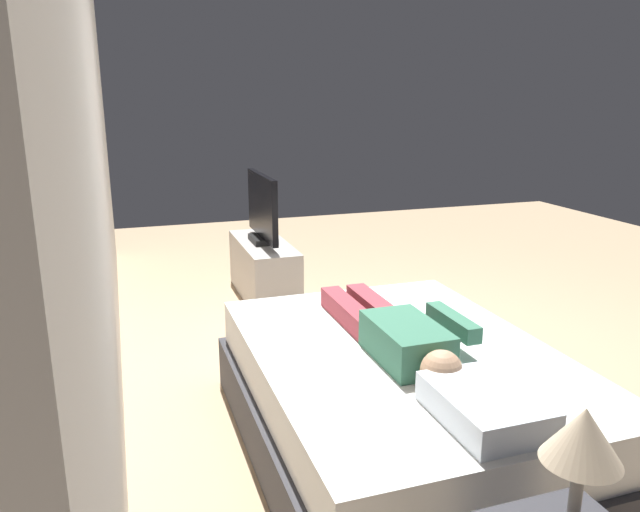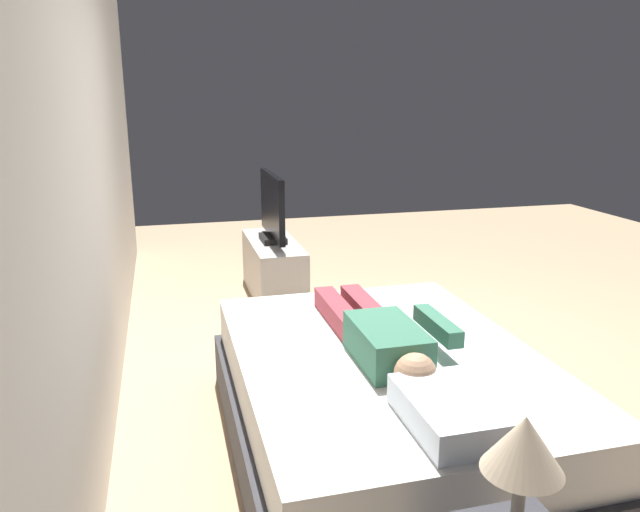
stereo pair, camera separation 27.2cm
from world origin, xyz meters
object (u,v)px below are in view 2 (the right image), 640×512
at_px(bed, 385,404).
at_px(lamp, 524,447).
at_px(person, 380,335).
at_px(tv, 272,209).
at_px(pillow, 453,411).
at_px(tv_stand, 273,269).
at_px(remote, 443,329).

relative_size(bed, lamp, 4.82).
xyz_separation_m(person, lamp, (-1.34, 0.10, 0.23)).
relative_size(bed, tv, 2.30).
xyz_separation_m(pillow, lamp, (-0.62, 0.12, 0.25)).
relative_size(tv_stand, tv, 1.25).
xyz_separation_m(pillow, remote, (0.87, -0.38, -0.05)).
bearing_deg(pillow, bed, 0.00).
relative_size(pillow, remote, 3.20).
distance_m(pillow, tv, 3.24).
height_order(bed, remote, remote).
height_order(tv, lamp, tv).
height_order(pillow, lamp, lamp).
height_order(bed, tv, tv).
bearing_deg(tv_stand, bed, -177.90).
bearing_deg(tv_stand, person, -178.42).
bearing_deg(remote, tv_stand, 11.33).
height_order(bed, lamp, lamp).
distance_m(bed, remote, 0.51).
xyz_separation_m(person, tv, (2.52, 0.07, 0.16)).
xyz_separation_m(remote, lamp, (-1.49, 0.50, 0.30)).
distance_m(bed, tv, 2.60).
bearing_deg(bed, pillow, -180.00).
xyz_separation_m(tv_stand, lamp, (-3.86, 0.03, 0.60)).
bearing_deg(lamp, remote, -18.62).
bearing_deg(bed, remote, -64.71).
bearing_deg(pillow, tv_stand, 1.65).
relative_size(remote, tv, 0.17).
relative_size(bed, tv_stand, 1.84).
height_order(pillow, remote, pillow).
height_order(person, lamp, lamp).
bearing_deg(tv, bed, -177.90).
bearing_deg(person, tv_stand, 1.58).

